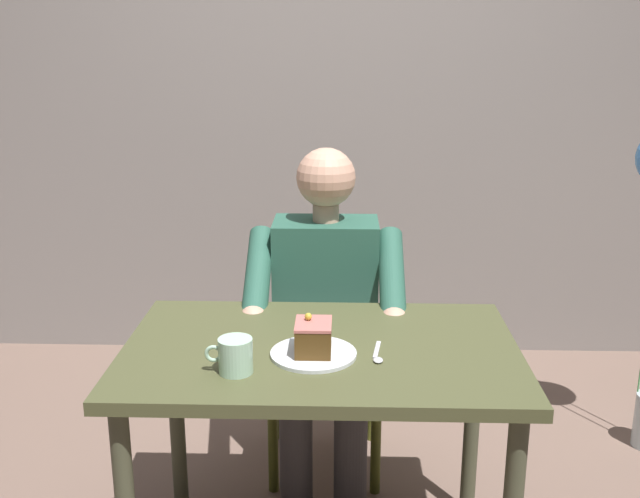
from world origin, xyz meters
name	(u,v)px	position (x,y,z in m)	size (l,w,h in m)	color
cafe_rear_panel	(332,50)	(0.00, -1.73, 1.50)	(6.40, 0.12, 3.00)	gray
dining_table	(321,376)	(0.00, 0.00, 0.64)	(1.09, 0.70, 0.74)	#4A4C2D
chair	(326,336)	(0.00, -0.66, 0.49)	(0.42, 0.42, 0.89)	#565E1F
seated_person	(325,319)	(0.00, -0.49, 0.62)	(0.53, 0.58, 1.20)	#2B5B49
dessert_plate	(313,354)	(0.02, 0.07, 0.74)	(0.23, 0.23, 0.01)	silver
cake_slice	(313,337)	(0.02, 0.07, 0.79)	(0.10, 0.12, 0.10)	#563917
coffee_cup	(235,355)	(0.21, 0.17, 0.78)	(0.12, 0.09, 0.09)	#AFDBBD
dessert_spoon	(378,355)	(-0.15, 0.07, 0.74)	(0.03, 0.14, 0.01)	silver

